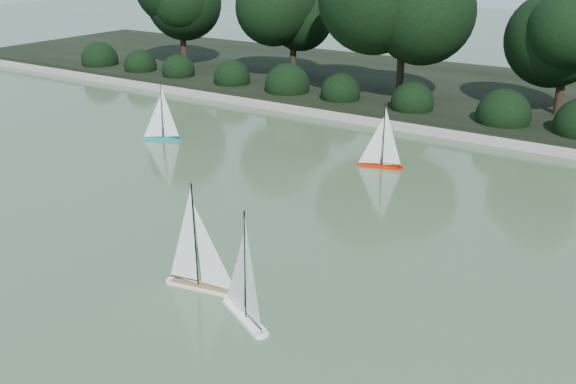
{
  "coord_description": "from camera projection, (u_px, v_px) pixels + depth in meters",
  "views": [
    {
      "loc": [
        3.86,
        -5.17,
        4.3
      ],
      "look_at": [
        -1.13,
        2.49,
        0.7
      ],
      "focal_mm": 40.0,
      "sensor_mm": 36.0,
      "label": 1
    }
  ],
  "objects": [
    {
      "name": "sailboat_white_a",
      "position": [
        241.0,
        298.0,
        7.8
      ],
      "size": [
        1.06,
        0.65,
        1.53
      ],
      "color": "white",
      "rests_on": "ground"
    },
    {
      "name": "pond_coping",
      "position": [
        486.0,
        139.0,
        14.55
      ],
      "size": [
        40.0,
        0.35,
        0.18
      ],
      "primitive_type": "cube",
      "color": "gray",
      "rests_on": "ground"
    },
    {
      "name": "far_bank",
      "position": [
        530.0,
        102.0,
        17.65
      ],
      "size": [
        40.0,
        8.0,
        0.3
      ],
      "primitive_type": "cube",
      "color": "black",
      "rests_on": "ground"
    },
    {
      "name": "shrub_hedge",
      "position": [
        499.0,
        115.0,
        15.12
      ],
      "size": [
        29.1,
        1.1,
        1.1
      ],
      "color": "black",
      "rests_on": "ground"
    },
    {
      "name": "ground",
      "position": [
        253.0,
        331.0,
        7.57
      ],
      "size": [
        80.0,
        80.0,
        0.0
      ],
      "primitive_type": "plane",
      "color": "#3B4E2F",
      "rests_on": "ground"
    },
    {
      "name": "sailboat_orange",
      "position": [
        377.0,
        157.0,
        12.96
      ],
      "size": [
        1.02,
        0.43,
        1.4
      ],
      "color": "red",
      "rests_on": "ground"
    },
    {
      "name": "sailboat_teal",
      "position": [
        159.0,
        131.0,
        14.74
      ],
      "size": [
        0.96,
        0.55,
        1.37
      ],
      "color": "#058897",
      "rests_on": "ground"
    },
    {
      "name": "sailboat_white_b",
      "position": [
        206.0,
        273.0,
        8.37
      ],
      "size": [
        1.17,
        0.39,
        1.59
      ],
      "color": "silver",
      "rests_on": "ground"
    }
  ]
}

